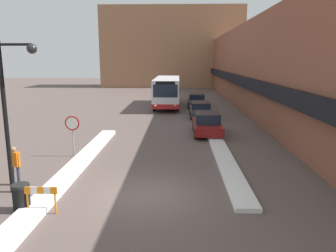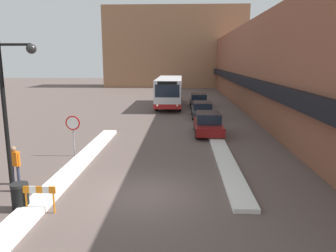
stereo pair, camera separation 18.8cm
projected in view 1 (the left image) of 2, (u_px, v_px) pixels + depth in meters
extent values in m
plane|color=brown|center=(146.00, 195.00, 12.42)|extent=(160.00, 160.00, 0.00)
cube|color=brown|center=(261.00, 67.00, 34.77)|extent=(5.00, 60.00, 8.58)
cube|color=black|center=(235.00, 79.00, 35.10)|extent=(0.50, 60.00, 0.90)
cube|color=#996B4C|center=(172.00, 48.00, 61.93)|extent=(26.00, 8.00, 14.51)
cube|color=silver|center=(75.00, 167.00, 15.36)|extent=(0.90, 15.21, 0.21)
cube|color=silver|center=(224.00, 157.00, 16.98)|extent=(0.90, 12.41, 0.17)
cube|color=silver|center=(167.00, 90.00, 35.66)|extent=(2.59, 10.69, 2.63)
cube|color=red|center=(167.00, 100.00, 35.87)|extent=(2.61, 10.71, 0.46)
cube|color=#192333|center=(167.00, 87.00, 35.59)|extent=(2.62, 9.84, 0.72)
cube|color=#192333|center=(165.00, 91.00, 30.33)|extent=(2.28, 0.03, 1.18)
cube|color=black|center=(165.00, 83.00, 30.19)|extent=(1.82, 0.03, 0.28)
sphere|color=#F2EAC6|center=(155.00, 106.00, 30.62)|extent=(0.20, 0.20, 0.20)
sphere|color=#F2EAC6|center=(175.00, 106.00, 30.57)|extent=(0.20, 0.20, 0.20)
cylinder|color=black|center=(154.00, 105.00, 32.69)|extent=(0.28, 1.13, 1.13)
cylinder|color=black|center=(178.00, 105.00, 32.62)|extent=(0.28, 1.13, 1.13)
cylinder|color=black|center=(158.00, 98.00, 39.19)|extent=(0.28, 1.13, 1.13)
cylinder|color=black|center=(178.00, 98.00, 39.11)|extent=(0.28, 1.13, 1.13)
cube|color=maroon|center=(207.00, 127.00, 22.44)|extent=(1.83, 4.21, 0.58)
cube|color=#192333|center=(207.00, 117.00, 22.42)|extent=(1.61, 2.32, 0.68)
cylinder|color=black|center=(221.00, 134.00, 21.18)|extent=(0.20, 0.62, 0.62)
cylinder|color=black|center=(196.00, 134.00, 21.24)|extent=(0.20, 0.62, 0.62)
cylinder|color=black|center=(217.00, 126.00, 23.74)|extent=(0.20, 0.62, 0.62)
cylinder|color=black|center=(194.00, 126.00, 23.80)|extent=(0.20, 0.62, 0.62)
cube|color=#38383D|center=(200.00, 112.00, 29.19)|extent=(1.82, 4.45, 0.48)
cube|color=#192333|center=(200.00, 105.00, 29.19)|extent=(1.60, 2.45, 0.61)
cylinder|color=black|center=(211.00, 116.00, 27.85)|extent=(0.20, 0.66, 0.66)
cylinder|color=black|center=(192.00, 116.00, 27.90)|extent=(0.20, 0.66, 0.66)
cylinder|color=black|center=(208.00, 111.00, 30.55)|extent=(0.20, 0.66, 0.66)
cylinder|color=black|center=(190.00, 111.00, 30.60)|extent=(0.20, 0.66, 0.66)
cube|color=#38383D|center=(196.00, 102.00, 35.68)|extent=(1.81, 4.65, 0.52)
cube|color=#192333|center=(196.00, 97.00, 35.68)|extent=(1.59, 2.56, 0.64)
cylinder|color=black|center=(205.00, 105.00, 34.29)|extent=(0.20, 0.66, 0.66)
cylinder|color=black|center=(189.00, 105.00, 34.34)|extent=(0.20, 0.66, 0.66)
cylinder|color=black|center=(203.00, 102.00, 37.11)|extent=(0.20, 0.66, 0.66)
cylinder|color=black|center=(188.00, 102.00, 37.16)|extent=(0.20, 0.66, 0.66)
cylinder|color=gray|center=(73.00, 136.00, 17.21)|extent=(0.07, 0.07, 2.18)
cylinder|color=red|center=(72.00, 123.00, 17.05)|extent=(0.76, 0.03, 0.76)
cylinder|color=white|center=(72.00, 123.00, 17.03)|extent=(0.62, 0.02, 0.62)
cylinder|color=black|center=(6.00, 120.00, 12.14)|extent=(0.16, 0.16, 5.72)
cylinder|color=black|center=(15.00, 44.00, 11.58)|extent=(1.20, 0.10, 0.10)
sphere|color=black|center=(32.00, 49.00, 11.59)|extent=(0.36, 0.36, 0.36)
cylinder|color=#333851|center=(13.00, 175.00, 13.41)|extent=(0.12, 0.12, 0.80)
cylinder|color=#333851|center=(19.00, 176.00, 13.33)|extent=(0.12, 0.12, 0.80)
cube|color=orange|center=(14.00, 159.00, 13.23)|extent=(0.47, 0.31, 0.60)
sphere|color=#9E7556|center=(13.00, 149.00, 13.15)|extent=(0.22, 0.22, 0.22)
cylinder|color=orange|center=(10.00, 159.00, 13.30)|extent=(0.09, 0.09, 0.56)
cylinder|color=orange|center=(19.00, 160.00, 13.17)|extent=(0.09, 0.09, 0.56)
cylinder|color=black|center=(21.00, 199.00, 11.05)|extent=(0.56, 0.56, 0.85)
cylinder|color=black|center=(20.00, 186.00, 10.95)|extent=(0.59, 0.59, 0.10)
cylinder|color=orange|center=(28.00, 203.00, 10.88)|extent=(0.06, 0.06, 0.70)
cylinder|color=orange|center=(56.00, 204.00, 10.85)|extent=(0.06, 0.06, 0.70)
cube|color=orange|center=(27.00, 190.00, 10.79)|extent=(0.22, 0.04, 0.24)
cube|color=white|center=(34.00, 190.00, 10.78)|extent=(0.22, 0.04, 0.24)
cube|color=orange|center=(41.00, 190.00, 10.77)|extent=(0.22, 0.04, 0.24)
cube|color=white|center=(47.00, 190.00, 10.77)|extent=(0.22, 0.04, 0.24)
cube|color=orange|center=(54.00, 190.00, 10.76)|extent=(0.22, 0.04, 0.24)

